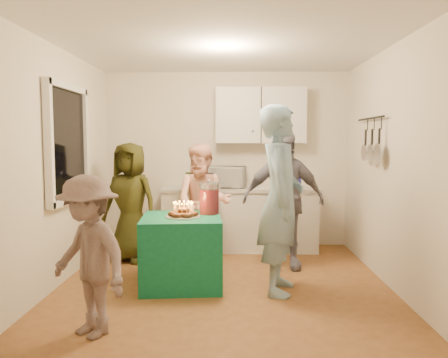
{
  "coord_description": "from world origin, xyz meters",
  "views": [
    {
      "loc": [
        0.11,
        -4.58,
        1.58
      ],
      "look_at": [
        0.0,
        0.35,
        1.15
      ],
      "focal_mm": 35.0,
      "sensor_mm": 36.0,
      "label": 1
    }
  ],
  "objects_px": {
    "party_table": "(182,251)",
    "child_near_left": "(89,256)",
    "counter": "(240,220)",
    "man_birthday": "(281,199)",
    "punch_jar": "(209,199)",
    "woman_back_center": "(203,203)",
    "microwave": "(226,177)",
    "woman_back_left": "(130,202)",
    "woman_back_right": "(283,200)"
  },
  "relations": [
    {
      "from": "party_table",
      "to": "child_near_left",
      "type": "bearing_deg",
      "value": -115.36
    },
    {
      "from": "counter",
      "to": "man_birthday",
      "type": "bearing_deg",
      "value": -77.43
    },
    {
      "from": "punch_jar",
      "to": "child_near_left",
      "type": "xyz_separation_m",
      "value": [
        -0.89,
        -1.45,
        -0.27
      ]
    },
    {
      "from": "counter",
      "to": "man_birthday",
      "type": "xyz_separation_m",
      "value": [
        0.4,
        -1.78,
        0.55
      ]
    },
    {
      "from": "man_birthday",
      "to": "woman_back_center",
      "type": "height_order",
      "value": "man_birthday"
    },
    {
      "from": "microwave",
      "to": "punch_jar",
      "type": "bearing_deg",
      "value": -87.5
    },
    {
      "from": "party_table",
      "to": "punch_jar",
      "type": "bearing_deg",
      "value": 32.1
    },
    {
      "from": "punch_jar",
      "to": "woman_back_left",
      "type": "bearing_deg",
      "value": 144.1
    },
    {
      "from": "punch_jar",
      "to": "woman_back_right",
      "type": "bearing_deg",
      "value": 29.18
    },
    {
      "from": "party_table",
      "to": "punch_jar",
      "type": "height_order",
      "value": "punch_jar"
    },
    {
      "from": "party_table",
      "to": "microwave",
      "type": "bearing_deg",
      "value": 74.09
    },
    {
      "from": "microwave",
      "to": "woman_back_right",
      "type": "height_order",
      "value": "woman_back_right"
    },
    {
      "from": "man_birthday",
      "to": "woman_back_left",
      "type": "bearing_deg",
      "value": 67.21
    },
    {
      "from": "counter",
      "to": "man_birthday",
      "type": "height_order",
      "value": "man_birthday"
    },
    {
      "from": "man_birthday",
      "to": "woman_back_left",
      "type": "xyz_separation_m",
      "value": [
        -1.85,
        1.15,
        -0.2
      ]
    },
    {
      "from": "woman_back_left",
      "to": "party_table",
      "type": "bearing_deg",
      "value": -33.26
    },
    {
      "from": "party_table",
      "to": "woman_back_right",
      "type": "relative_size",
      "value": 0.5
    },
    {
      "from": "woman_back_left",
      "to": "woman_back_right",
      "type": "xyz_separation_m",
      "value": [
        1.97,
        -0.29,
        0.07
      ]
    },
    {
      "from": "counter",
      "to": "microwave",
      "type": "relative_size",
      "value": 4.02
    },
    {
      "from": "punch_jar",
      "to": "woman_back_left",
      "type": "distance_m",
      "value": 1.35
    },
    {
      "from": "counter",
      "to": "woman_back_right",
      "type": "bearing_deg",
      "value": -60.29
    },
    {
      "from": "man_birthday",
      "to": "woman_back_left",
      "type": "height_order",
      "value": "man_birthday"
    },
    {
      "from": "counter",
      "to": "microwave",
      "type": "height_order",
      "value": "microwave"
    },
    {
      "from": "counter",
      "to": "punch_jar",
      "type": "relative_size",
      "value": 6.47
    },
    {
      "from": "counter",
      "to": "punch_jar",
      "type": "bearing_deg",
      "value": -104.48
    },
    {
      "from": "microwave",
      "to": "punch_jar",
      "type": "height_order",
      "value": "microwave"
    },
    {
      "from": "counter",
      "to": "woman_back_left",
      "type": "distance_m",
      "value": 1.62
    },
    {
      "from": "woman_back_center",
      "to": "woman_back_right",
      "type": "relative_size",
      "value": 0.91
    },
    {
      "from": "punch_jar",
      "to": "man_birthday",
      "type": "distance_m",
      "value": 0.85
    },
    {
      "from": "woman_back_right",
      "to": "child_near_left",
      "type": "relative_size",
      "value": 1.3
    },
    {
      "from": "woman_back_center",
      "to": "child_near_left",
      "type": "height_order",
      "value": "woman_back_center"
    },
    {
      "from": "woman_back_right",
      "to": "punch_jar",
      "type": "bearing_deg",
      "value": -153.87
    },
    {
      "from": "punch_jar",
      "to": "woman_back_center",
      "type": "bearing_deg",
      "value": 99.21
    },
    {
      "from": "microwave",
      "to": "child_near_left",
      "type": "xyz_separation_m",
      "value": [
        -1.05,
        -2.86,
        -0.4
      ]
    },
    {
      "from": "woman_back_left",
      "to": "woman_back_center",
      "type": "distance_m",
      "value": 0.97
    },
    {
      "from": "woman_back_center",
      "to": "child_near_left",
      "type": "relative_size",
      "value": 1.18
    },
    {
      "from": "man_birthday",
      "to": "party_table",
      "type": "bearing_deg",
      "value": 89.32
    },
    {
      "from": "microwave",
      "to": "woman_back_left",
      "type": "xyz_separation_m",
      "value": [
        -1.25,
        -0.63,
        -0.28
      ]
    },
    {
      "from": "man_birthday",
      "to": "counter",
      "type": "bearing_deg",
      "value": 21.68
    },
    {
      "from": "counter",
      "to": "woman_back_left",
      "type": "height_order",
      "value": "woman_back_left"
    },
    {
      "from": "woman_back_center",
      "to": "woman_back_right",
      "type": "xyz_separation_m",
      "value": [
        1.01,
        -0.22,
        0.08
      ]
    },
    {
      "from": "woman_back_center",
      "to": "woman_back_left",
      "type": "bearing_deg",
      "value": -173.92
    },
    {
      "from": "woman_back_left",
      "to": "child_near_left",
      "type": "bearing_deg",
      "value": -67.6
    },
    {
      "from": "party_table",
      "to": "child_near_left",
      "type": "distance_m",
      "value": 1.42
    },
    {
      "from": "man_birthday",
      "to": "microwave",
      "type": "bearing_deg",
      "value": 27.7
    },
    {
      "from": "woman_back_left",
      "to": "woman_back_right",
      "type": "distance_m",
      "value": 2.0
    },
    {
      "from": "woman_back_center",
      "to": "woman_back_right",
      "type": "bearing_deg",
      "value": -2.67
    },
    {
      "from": "woman_back_left",
      "to": "microwave",
      "type": "bearing_deg",
      "value": 44.44
    },
    {
      "from": "punch_jar",
      "to": "woman_back_center",
      "type": "relative_size",
      "value": 0.22
    },
    {
      "from": "man_birthday",
      "to": "woman_back_right",
      "type": "relative_size",
      "value": 1.14
    }
  ]
}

